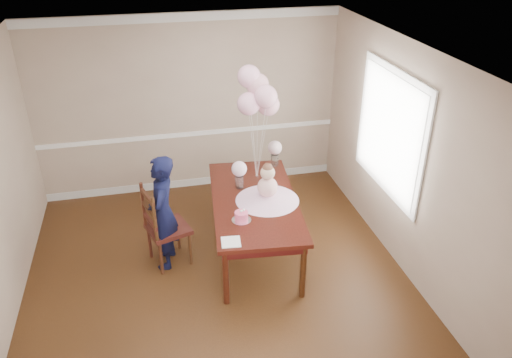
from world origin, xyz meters
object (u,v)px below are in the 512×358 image
(birthday_cake, at_px, (241,216))
(woman, at_px, (163,213))
(dining_table_top, at_px, (254,201))
(dining_chair_seat, at_px, (168,229))

(birthday_cake, relative_size, woman, 0.11)
(dining_table_top, relative_size, dining_chair_seat, 4.39)
(woman, bearing_deg, dining_chair_seat, 134.95)
(birthday_cake, xyz_separation_m, woman, (-0.87, 0.43, -0.10))
(dining_table_top, height_order, dining_chair_seat, dining_table_top)
(dining_table_top, distance_m, woman, 1.12)
(dining_chair_seat, distance_m, woman, 0.26)
(dining_table_top, xyz_separation_m, woman, (-1.12, -0.01, -0.01))
(birthday_cake, height_order, woman, woman)
(dining_table_top, xyz_separation_m, birthday_cake, (-0.25, -0.44, 0.09))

